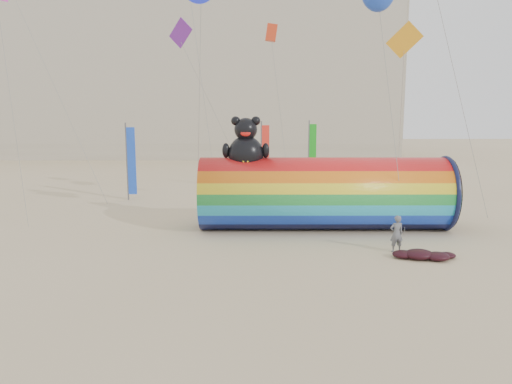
{
  "coord_description": "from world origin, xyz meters",
  "views": [
    {
      "loc": [
        0.43,
        -20.76,
        6.16
      ],
      "look_at": [
        0.5,
        1.5,
        2.4
      ],
      "focal_mm": 35.0,
      "sensor_mm": 36.0,
      "label": 1
    }
  ],
  "objects_px": {
    "hotel_building": "(159,76)",
    "windsock_assembly": "(324,192)",
    "kite_handler": "(396,234)",
    "fabric_bundle": "(423,255)"
  },
  "relations": [
    {
      "from": "windsock_assembly",
      "to": "kite_handler",
      "type": "xyz_separation_m",
      "value": [
        2.58,
        -4.28,
        -1.13
      ]
    },
    {
      "from": "hotel_building",
      "to": "fabric_bundle",
      "type": "bearing_deg",
      "value": -67.49
    },
    {
      "from": "windsock_assembly",
      "to": "kite_handler",
      "type": "height_order",
      "value": "windsock_assembly"
    },
    {
      "from": "hotel_building",
      "to": "windsock_assembly",
      "type": "bearing_deg",
      "value": -68.98
    },
    {
      "from": "hotel_building",
      "to": "windsock_assembly",
      "type": "xyz_separation_m",
      "value": [
        15.98,
        -41.59,
        -8.37
      ]
    },
    {
      "from": "kite_handler",
      "to": "hotel_building",
      "type": "bearing_deg",
      "value": -77.54
    },
    {
      "from": "hotel_building",
      "to": "kite_handler",
      "type": "xyz_separation_m",
      "value": [
        18.55,
        -45.87,
        -9.5
      ]
    },
    {
      "from": "windsock_assembly",
      "to": "fabric_bundle",
      "type": "distance_m",
      "value": 6.54
    },
    {
      "from": "hotel_building",
      "to": "windsock_assembly",
      "type": "distance_m",
      "value": 45.33
    },
    {
      "from": "fabric_bundle",
      "to": "windsock_assembly",
      "type": "bearing_deg",
      "value": 123.16
    }
  ]
}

